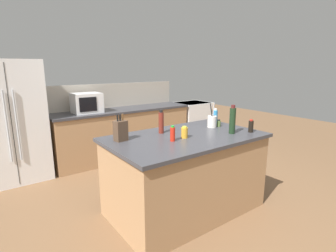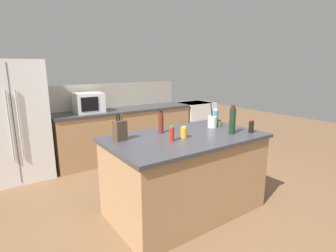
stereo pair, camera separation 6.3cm
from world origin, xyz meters
The scene contains 16 objects.
ground_plane centered at (0.00, 0.00, 0.00)m, with size 14.00×14.00×0.00m, color brown.
back_counter_run centered at (0.30, 2.20, 0.47)m, with size 2.66×0.66×0.94m.
wall_backsplash centered at (0.30, 2.52, 1.17)m, with size 2.62×0.03×0.46m, color #B2A899.
kitchen_island centered at (0.00, 0.00, 0.47)m, with size 1.82×1.08×0.94m.
refrigerator centered at (-1.56, 2.25, 0.91)m, with size 0.97×0.75×1.83m.
range_oven centered at (2.05, 2.20, 0.47)m, with size 0.76×0.65×0.92m.
microwave centered at (-0.38, 2.20, 1.11)m, with size 0.47×0.39×0.34m.
knife_block centered at (-0.70, 0.25, 1.05)m, with size 0.14×0.12×0.29m.
utensil_crock centered at (0.56, 0.13, 1.02)m, with size 0.12×0.12×0.32m.
dish_soap_bottle centered at (0.76, 0.27, 1.04)m, with size 0.07×0.07×0.21m.
wine_bottle centered at (0.51, -0.25, 1.10)m, with size 0.07×0.07×0.34m.
vinegar_bottle centered at (-0.16, 0.27, 1.07)m, with size 0.06×0.06×0.28m.
hot_sauce_bottle centered at (-0.26, -0.09, 1.02)m, with size 0.05×0.05×0.17m.
spice_jar_oregano centered at (0.66, 0.10, 0.98)m, with size 0.05×0.05×0.10m.
honey_jar centered at (-0.08, -0.07, 1.00)m, with size 0.08×0.08×0.13m.
soy_sauce_bottle centered at (0.74, -0.34, 1.01)m, with size 0.06×0.06×0.16m.
Camera 1 is at (-1.90, -2.25, 1.73)m, focal length 28.00 mm.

